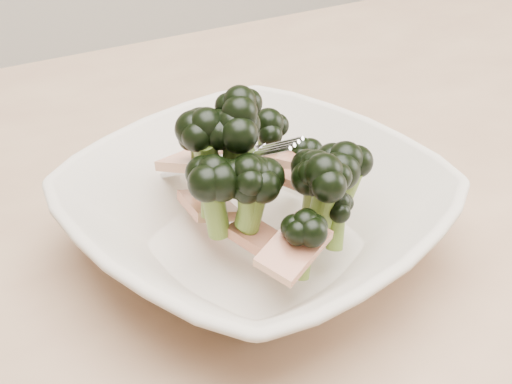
{
  "coord_description": "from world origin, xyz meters",
  "views": [
    {
      "loc": [
        -0.24,
        -0.35,
        1.07
      ],
      "look_at": [
        -0.06,
        0.0,
        0.8
      ],
      "focal_mm": 50.0,
      "sensor_mm": 36.0,
      "label": 1
    }
  ],
  "objects": [
    {
      "name": "broccoli_dish",
      "position": [
        -0.06,
        0.0,
        0.79
      ],
      "size": [
        0.31,
        0.31,
        0.13
      ],
      "color": "beige",
      "rests_on": "dining_table"
    },
    {
      "name": "dining_table",
      "position": [
        0.0,
        0.0,
        0.65
      ],
      "size": [
        1.2,
        0.8,
        0.75
      ],
      "color": "tan",
      "rests_on": "ground"
    }
  ]
}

